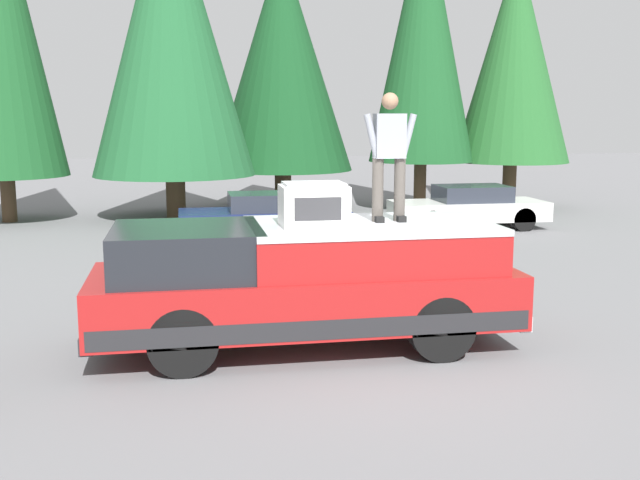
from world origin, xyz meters
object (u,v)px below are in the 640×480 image
Objects in this scene: parked_car_white at (469,207)px; parked_car_navy at (265,217)px; compressor_unit at (314,205)px; person_on_truck_bed at (389,153)px; pickup_truck at (305,283)px.

parked_car_navy is at bearing 99.55° from parked_car_white.
person_on_truck_bed reaches higher than compressor_unit.
compressor_unit reaches higher than parked_car_navy.
pickup_truck is 11.36m from parked_car_white.
pickup_truck is at bearing 24.10° from compressor_unit.
parked_car_white and parked_car_navy have the same top height.
compressor_unit reaches higher than parked_car_white.
person_on_truck_bed is (0.27, -1.06, 0.62)m from compressor_unit.
compressor_unit reaches higher than pickup_truck.
parked_car_navy is at bearing -2.76° from pickup_truck.
person_on_truck_bed is 8.85m from parked_car_navy.
compressor_unit is 1.26m from person_on_truck_bed.
compressor_unit is 11.56m from parked_car_white.
person_on_truck_bed is 10.90m from parked_car_white.
pickup_truck is at bearing 93.89° from person_on_truck_bed.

